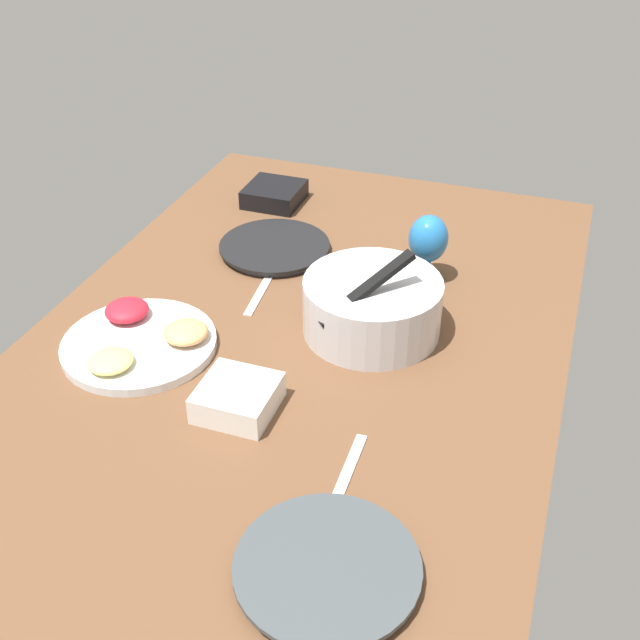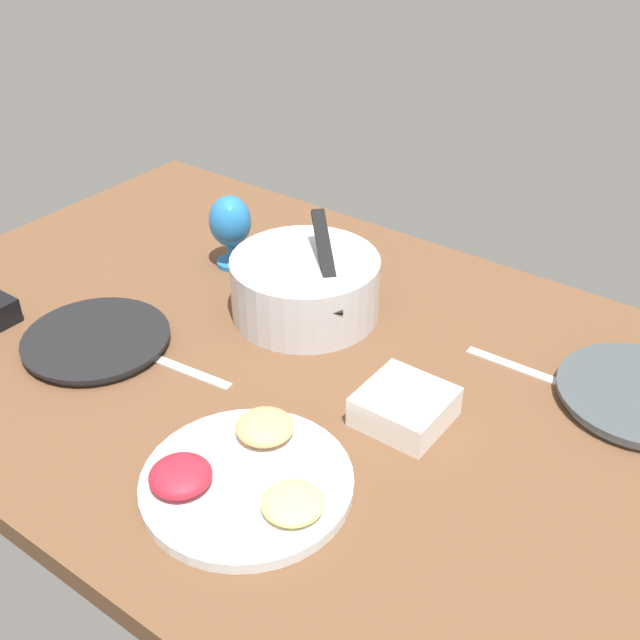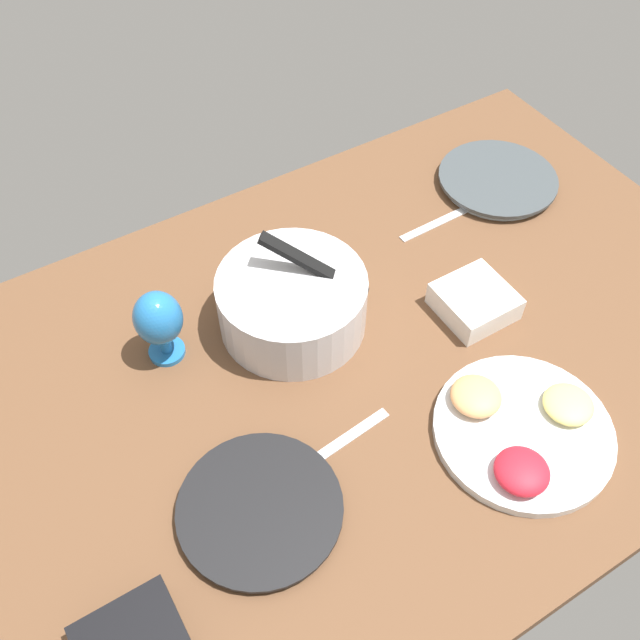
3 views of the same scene
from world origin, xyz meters
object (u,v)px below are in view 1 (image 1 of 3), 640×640
(fruit_platter, at_px, (140,340))
(square_bowl_black, at_px, (274,193))
(hurricane_glass_blue, at_px, (428,241))
(dinner_plate_right, at_px, (327,569))
(square_bowl_white, at_px, (238,396))
(mixing_bowl, at_px, (372,305))
(dinner_plate_left, at_px, (275,248))

(fruit_platter, bearing_deg, square_bowl_black, 179.53)
(hurricane_glass_blue, bearing_deg, dinner_plate_right, 3.66)
(square_bowl_white, relative_size, square_bowl_black, 0.94)
(dinner_plate_right, distance_m, hurricane_glass_blue, 0.83)
(mixing_bowl, xyz_separation_m, square_bowl_black, (-0.48, -0.40, -0.04))
(dinner_plate_left, height_order, mixing_bowl, mixing_bowl)
(dinner_plate_right, height_order, square_bowl_white, square_bowl_white)
(square_bowl_white, bearing_deg, fruit_platter, -112.42)
(mixing_bowl, distance_m, fruit_platter, 0.46)
(dinner_plate_right, height_order, square_bowl_black, square_bowl_black)
(fruit_platter, relative_size, hurricane_glass_blue, 1.97)
(fruit_platter, relative_size, square_bowl_white, 2.30)
(square_bowl_white, distance_m, square_bowl_black, 0.82)
(dinner_plate_left, relative_size, mixing_bowl, 0.94)
(fruit_platter, height_order, hurricane_glass_blue, hurricane_glass_blue)
(fruit_platter, relative_size, square_bowl_black, 2.15)
(hurricane_glass_blue, height_order, square_bowl_black, hurricane_glass_blue)
(fruit_platter, xyz_separation_m, hurricane_glass_blue, (-0.44, 0.47, 0.08))
(square_bowl_white, height_order, square_bowl_black, square_bowl_white)
(dinner_plate_right, relative_size, hurricane_glass_blue, 1.73)
(dinner_plate_right, relative_size, square_bowl_black, 1.90)
(square_bowl_white, bearing_deg, mixing_bowl, 153.67)
(mixing_bowl, height_order, square_bowl_black, mixing_bowl)
(mixing_bowl, bearing_deg, square_bowl_white, -26.33)
(dinner_plate_right, relative_size, fruit_platter, 0.88)
(dinner_plate_left, bearing_deg, mixing_bowl, 52.47)
(dinner_plate_right, bearing_deg, dinner_plate_left, -153.37)
(square_bowl_white, bearing_deg, dinner_plate_right, 42.98)
(dinner_plate_right, bearing_deg, square_bowl_white, -137.02)
(dinner_plate_left, relative_size, square_bowl_white, 1.98)
(dinner_plate_right, height_order, hurricane_glass_blue, hurricane_glass_blue)
(square_bowl_black, bearing_deg, square_bowl_white, 17.65)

